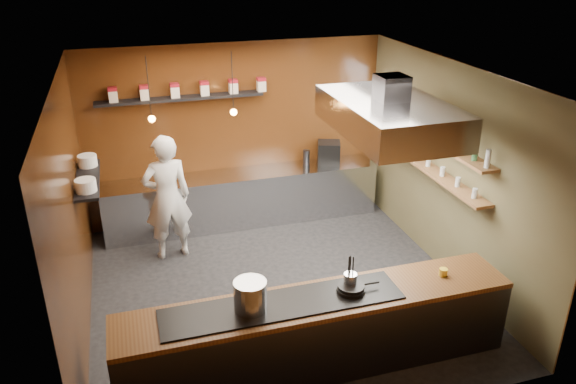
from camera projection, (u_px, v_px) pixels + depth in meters
name	position (u px, v px, depth m)	size (l,w,h in m)	color
floor	(279.00, 290.00, 7.82)	(5.00, 5.00, 0.00)	black
back_wall	(237.00, 133.00, 9.39)	(5.00, 5.00, 0.00)	#391D0A
left_wall	(72.00, 217.00, 6.54)	(5.00, 5.00, 0.00)	#391D0A
right_wall	(449.00, 170.00, 7.86)	(5.00, 5.00, 0.00)	brown
ceiling	(277.00, 75.00, 6.59)	(5.00, 5.00, 0.00)	silver
window_pane	(393.00, 111.00, 9.17)	(1.00, 1.00, 0.00)	white
prep_counter	(243.00, 198.00, 9.53)	(4.60, 0.65, 0.90)	silver
pass_counter	(317.00, 333.00, 6.23)	(4.40, 0.72, 0.94)	#38383D
tin_shelf	(181.00, 98.00, 8.74)	(2.60, 0.26, 0.04)	black
plate_shelf	(88.00, 179.00, 7.44)	(0.30, 1.40, 0.04)	black
bottle_shelf_upper	(431.00, 136.00, 7.91)	(0.26, 2.80, 0.04)	brown
bottle_shelf_lower	(428.00, 167.00, 8.10)	(0.26, 2.80, 0.04)	brown
extractor_hood	(389.00, 116.00, 6.79)	(1.20, 2.00, 0.72)	#38383D
pendant_left	(151.00, 115.00, 8.05)	(0.10, 0.10, 0.95)	black
pendant_right	(233.00, 109.00, 8.37)	(0.10, 0.10, 0.95)	black
storage_tins	(190.00, 89.00, 8.73)	(2.43, 0.13, 0.22)	beige
plate_stacks	(87.00, 172.00, 7.40)	(0.26, 1.16, 0.16)	white
bottles	(432.00, 127.00, 7.85)	(0.06, 2.66, 0.24)	silver
wine_glasses	(428.00, 162.00, 8.07)	(0.07, 2.37, 0.13)	silver
stockpot_large	(250.00, 296.00, 5.76)	(0.34, 0.34, 0.34)	#BABDC2
stockpot_small	(251.00, 296.00, 5.82)	(0.29, 0.29, 0.27)	silver
utensil_crock	(350.00, 281.00, 6.14)	(0.15, 0.15, 0.19)	silver
frying_pan	(351.00, 288.00, 6.12)	(0.49, 0.32, 0.08)	black
butter_jar	(443.00, 272.00, 6.44)	(0.10, 0.10, 0.09)	gold
espresso_machine	(329.00, 153.00, 9.72)	(0.38, 0.36, 0.38)	black
chef	(167.00, 198.00, 8.29)	(0.71, 0.46, 1.94)	white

